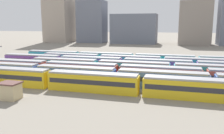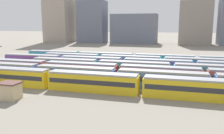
% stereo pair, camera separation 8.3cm
% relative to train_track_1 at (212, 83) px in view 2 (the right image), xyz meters
% --- Properties ---
extents(ground_plane, '(600.00, 600.00, 0.00)m').
position_rel_train_track_1_xyz_m(ground_plane, '(-37.42, 10.40, -1.90)').
color(ground_plane, gray).
extents(train_track_1, '(112.50, 3.06, 3.75)m').
position_rel_train_track_1_xyz_m(train_track_1, '(0.00, 0.00, 0.00)').
color(train_track_1, '#4C70BC').
rests_on(train_track_1, ground_plane).
extents(train_track_2, '(112.50, 3.06, 3.75)m').
position_rel_train_track_1_xyz_m(train_track_2, '(-0.85, 5.20, 0.00)').
color(train_track_2, '#BC4C38').
rests_on(train_track_2, ground_plane).
extents(train_track_3, '(93.60, 3.06, 3.75)m').
position_rel_train_track_1_xyz_m(train_track_3, '(1.69, 10.40, 0.00)').
color(train_track_3, teal).
rests_on(train_track_3, ground_plane).
extents(train_track_4, '(74.70, 3.06, 3.75)m').
position_rel_train_track_1_xyz_m(train_track_4, '(-21.10, 15.60, 0.00)').
color(train_track_4, '#6B429E').
rests_on(train_track_4, ground_plane).
extents(train_track_5, '(93.60, 3.06, 3.75)m').
position_rel_train_track_1_xyz_m(train_track_5, '(-1.20, 20.80, 0.00)').
color(train_track_5, teal).
rests_on(train_track_5, ground_plane).
extents(train_track_6, '(93.60, 3.06, 3.75)m').
position_rel_train_track_1_xyz_m(train_track_6, '(-10.30, 26.00, 0.00)').
color(train_track_6, teal).
rests_on(train_track_6, ground_plane).
extents(signal_hut, '(3.60, 3.00, 3.04)m').
position_rel_train_track_1_xyz_m(signal_hut, '(-34.71, -13.72, -0.35)').
color(signal_hut, '#C6B284').
rests_on(signal_hut, ground_plane).
extents(distant_building_0, '(17.50, 20.21, 48.31)m').
position_rel_train_track_1_xyz_m(distant_building_0, '(-88.67, 110.27, 22.25)').
color(distant_building_0, '#A89989').
rests_on(distant_building_0, ground_plane).
extents(distant_building_1, '(18.49, 14.15, 28.42)m').
position_rel_train_track_1_xyz_m(distant_building_1, '(-64.18, 110.27, 12.31)').
color(distant_building_1, slate).
rests_on(distant_building_1, ground_plane).
extents(distant_building_2, '(29.49, 17.07, 19.14)m').
position_rel_train_track_1_xyz_m(distant_building_2, '(-34.47, 110.27, 7.66)').
color(distant_building_2, slate).
rests_on(distant_building_2, ground_plane).
extents(distant_building_3, '(18.89, 19.61, 26.44)m').
position_rel_train_track_1_xyz_m(distant_building_3, '(3.30, 110.27, 11.31)').
color(distant_building_3, gray).
rests_on(distant_building_3, ground_plane).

